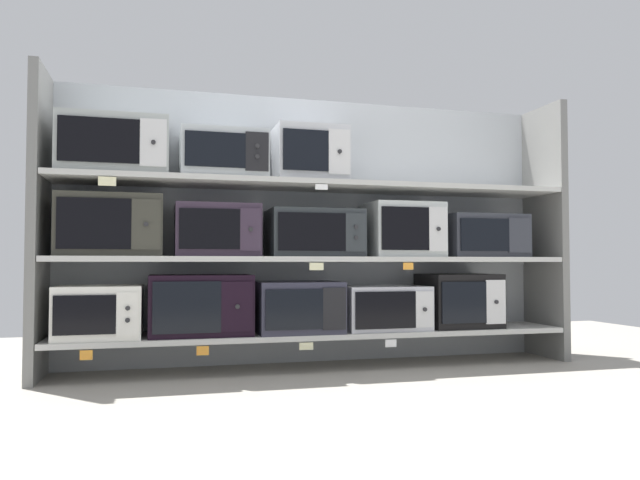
% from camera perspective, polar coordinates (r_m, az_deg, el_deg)
% --- Properties ---
extents(ground, '(7.03, 6.00, 0.02)m').
position_cam_1_polar(ground, '(2.68, 5.72, -15.73)').
color(ground, gray).
extents(back_panel, '(3.23, 0.04, 1.65)m').
position_cam_1_polar(back_panel, '(3.79, -0.90, 0.99)').
color(back_panel, '#9EA3A8').
rests_on(back_panel, ground).
extents(upright_left, '(0.05, 0.42, 1.65)m').
position_cam_1_polar(upright_left, '(3.50, -25.23, 1.46)').
color(upright_left, slate).
rests_on(upright_left, ground).
extents(upright_right, '(0.05, 0.42, 1.65)m').
position_cam_1_polar(upright_right, '(4.23, 20.65, 0.80)').
color(upright_right, slate).
rests_on(upright_right, ground).
extents(shelf_0, '(3.03, 0.42, 0.03)m').
position_cam_1_polar(shelf_0, '(3.58, 0.00, -8.92)').
color(shelf_0, beige).
rests_on(shelf_0, ground).
extents(microwave_0, '(0.44, 0.41, 0.28)m').
position_cam_1_polar(microwave_0, '(3.46, -20.27, -6.43)').
color(microwave_0, silver).
rests_on(microwave_0, shelf_0).
extents(microwave_1, '(0.56, 0.39, 0.34)m').
position_cam_1_polar(microwave_1, '(3.45, -11.32, -6.07)').
color(microwave_1, black).
rests_on(microwave_1, shelf_0).
extents(microwave_2, '(0.49, 0.43, 0.29)m').
position_cam_1_polar(microwave_2, '(3.53, -2.19, -6.37)').
color(microwave_2, '#2B2B3A').
rests_on(microwave_2, shelf_0).
extents(microwave_3, '(0.51, 0.40, 0.26)m').
position_cam_1_polar(microwave_3, '(3.68, 5.97, -6.42)').
color(microwave_3, '#B4B5BF').
rests_on(microwave_3, shelf_0).
extents(microwave_4, '(0.45, 0.38, 0.33)m').
position_cam_1_polar(microwave_4, '(3.89, 13.09, -5.63)').
color(microwave_4, black).
rests_on(microwave_4, shelf_0).
extents(price_tag_0, '(0.06, 0.00, 0.05)m').
position_cam_1_polar(price_tag_0, '(3.27, -21.40, -10.18)').
color(price_tag_0, orange).
extents(price_tag_1, '(0.06, 0.00, 0.05)m').
position_cam_1_polar(price_tag_1, '(3.26, -11.12, -10.32)').
color(price_tag_1, orange).
extents(price_tag_2, '(0.08, 0.00, 0.04)m').
position_cam_1_polar(price_tag_2, '(3.34, -1.32, -10.09)').
color(price_tag_2, beige).
extents(price_tag_3, '(0.07, 0.00, 0.04)m').
position_cam_1_polar(price_tag_3, '(3.49, 6.77, -9.75)').
color(price_tag_3, white).
extents(shelf_1, '(3.03, 0.42, 0.03)m').
position_cam_1_polar(shelf_1, '(3.55, 0.00, -1.85)').
color(shelf_1, beige).
extents(microwave_5, '(0.55, 0.35, 0.33)m').
position_cam_1_polar(microwave_5, '(3.45, -19.30, 1.31)').
color(microwave_5, '#35342C').
rests_on(microwave_5, shelf_1).
extents(microwave_6, '(0.47, 0.36, 0.29)m').
position_cam_1_polar(microwave_6, '(3.45, -9.79, 0.89)').
color(microwave_6, '#322635').
rests_on(microwave_6, shelf_1).
extents(microwave_7, '(0.55, 0.36, 0.28)m').
position_cam_1_polar(microwave_7, '(3.55, -0.55, 0.64)').
color(microwave_7, '#292E31').
rests_on(microwave_7, shelf_1).
extents(microwave_8, '(0.44, 0.39, 0.33)m').
position_cam_1_polar(microwave_8, '(3.72, 7.80, 0.93)').
color(microwave_8, '#B7BEBC').
rests_on(microwave_8, shelf_1).
extents(microwave_9, '(0.51, 0.37, 0.27)m').
position_cam_1_polar(microwave_9, '(3.96, 15.06, 0.36)').
color(microwave_9, '#2F3239').
rests_on(microwave_9, shelf_1).
extents(price_tag_4, '(0.08, 0.00, 0.04)m').
position_cam_1_polar(price_tag_4, '(3.33, -0.34, -2.53)').
color(price_tag_4, beige).
extents(price_tag_5, '(0.06, 0.00, 0.04)m').
position_cam_1_polar(price_tag_5, '(3.51, 8.41, -2.48)').
color(price_tag_5, orange).
extents(shelf_2, '(3.03, 0.42, 0.03)m').
position_cam_1_polar(shelf_2, '(3.58, 0.00, 5.20)').
color(shelf_2, beige).
extents(microwave_10, '(0.57, 0.39, 0.32)m').
position_cam_1_polar(microwave_10, '(3.50, -18.99, 8.37)').
color(microwave_10, '#9DA4A1').
rests_on(microwave_10, shelf_2).
extents(microwave_11, '(0.48, 0.42, 0.27)m').
position_cam_1_polar(microwave_11, '(3.50, -9.25, 7.88)').
color(microwave_11, '#B0B8BC').
rests_on(microwave_11, shelf_2).
extents(microwave_12, '(0.42, 0.34, 0.33)m').
position_cam_1_polar(microwave_12, '(3.59, -1.01, 8.06)').
color(microwave_12, '#B9BBC0').
rests_on(microwave_12, shelf_2).
extents(price_tag_6, '(0.09, 0.00, 0.05)m').
position_cam_1_polar(price_tag_6, '(3.26, -19.63, 5.30)').
color(price_tag_6, beige).
extents(price_tag_7, '(0.07, 0.00, 0.03)m').
position_cam_1_polar(price_tag_7, '(3.36, 0.14, 5.09)').
color(price_tag_7, white).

